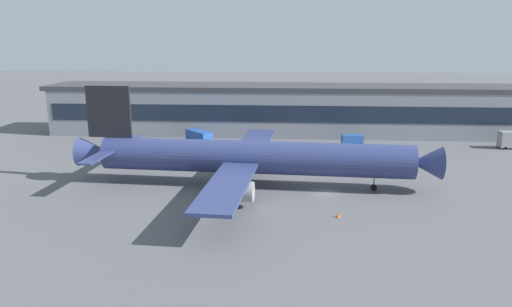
# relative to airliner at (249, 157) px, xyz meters

# --- Properties ---
(ground_plane) EXTENTS (600.00, 600.00, 0.00)m
(ground_plane) POSITION_rel_airliner_xyz_m (13.38, -3.46, -5.25)
(ground_plane) COLOR #56565B
(terminal_building) EXTENTS (144.85, 17.12, 13.32)m
(terminal_building) POSITION_rel_airliner_xyz_m (13.38, 49.40, 1.43)
(terminal_building) COLOR gray
(terminal_building) RESTS_ON ground_plane
(airliner) EXTENTS (64.80, 55.57, 17.53)m
(airliner) POSITION_rel_airliner_xyz_m (0.00, 0.00, 0.00)
(airliner) COLOR navy
(airliner) RESTS_ON ground_plane
(crew_van) EXTENTS (5.39, 2.69, 2.55)m
(crew_van) POSITION_rel_airliner_xyz_m (22.79, 35.17, -3.79)
(crew_van) COLOR #2651A5
(crew_van) RESTS_ON ground_plane
(fuel_truck) EXTENTS (7.73, 8.09, 3.35)m
(fuel_truck) POSITION_rel_airliner_xyz_m (-15.26, 33.74, -3.37)
(fuel_truck) COLOR #2651A5
(fuel_truck) RESTS_ON ground_plane
(traffic_cone_0) EXTENTS (0.54, 0.54, 0.68)m
(traffic_cone_0) POSITION_rel_airliner_xyz_m (-5.42, -7.75, -4.91)
(traffic_cone_0) COLOR #F2590C
(traffic_cone_0) RESTS_ON ground_plane
(traffic_cone_1) EXTENTS (0.54, 0.54, 0.68)m
(traffic_cone_1) POSITION_rel_airliner_xyz_m (-7.08, -9.51, -4.91)
(traffic_cone_1) COLOR #F2590C
(traffic_cone_1) RESTS_ON ground_plane
(traffic_cone_2) EXTENTS (0.56, 0.56, 0.70)m
(traffic_cone_2) POSITION_rel_airliner_xyz_m (14.33, -14.64, -4.90)
(traffic_cone_2) COLOR #F2590C
(traffic_cone_2) RESTS_ON ground_plane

